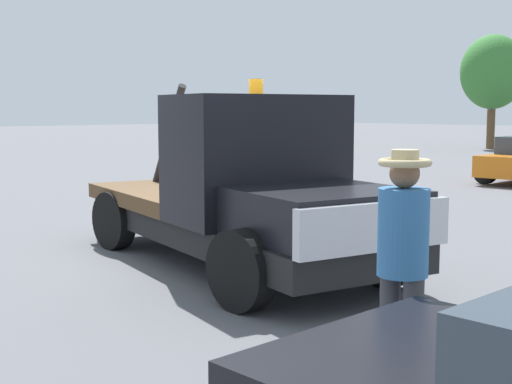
% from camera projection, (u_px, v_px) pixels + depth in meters
% --- Properties ---
extents(ground_plane, '(160.00, 160.00, 0.00)m').
position_uv_depth(ground_plane, '(232.00, 265.00, 9.77)').
color(ground_plane, slate).
extents(tow_truck, '(6.23, 3.07, 2.51)m').
position_uv_depth(tow_truck, '(245.00, 198.00, 9.34)').
color(tow_truck, black).
rests_on(tow_truck, ground).
extents(person_near_truck, '(0.40, 0.40, 1.82)m').
position_uv_depth(person_near_truck, '(403.00, 247.00, 5.44)').
color(person_near_truck, '#38383D').
rests_on(person_near_truck, ground).
extents(tree_left, '(3.40, 3.40, 6.07)m').
position_uv_depth(tree_left, '(493.00, 72.00, 37.91)').
color(tree_left, brown).
rests_on(tree_left, ground).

